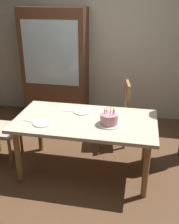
% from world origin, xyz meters
% --- Properties ---
extents(ground, '(6.40, 6.40, 0.00)m').
position_xyz_m(ground, '(0.00, 0.00, 0.00)').
color(ground, brown).
extents(back_wall, '(6.40, 0.10, 2.60)m').
position_xyz_m(back_wall, '(0.00, 1.85, 1.30)').
color(back_wall, beige).
rests_on(back_wall, ground).
extents(dining_table, '(1.67, 0.90, 0.72)m').
position_xyz_m(dining_table, '(0.00, 0.00, 0.64)').
color(dining_table, beige).
rests_on(dining_table, ground).
extents(birthday_cake, '(0.28, 0.28, 0.20)m').
position_xyz_m(birthday_cake, '(0.29, -0.08, 0.78)').
color(birthday_cake, silver).
rests_on(birthday_cake, dining_table).
extents(plate_near_celebrant, '(0.22, 0.22, 0.01)m').
position_xyz_m(plate_near_celebrant, '(-0.46, -0.20, 0.73)').
color(plate_near_celebrant, silver).
rests_on(plate_near_celebrant, dining_table).
extents(plate_far_side, '(0.22, 0.22, 0.01)m').
position_xyz_m(plate_far_side, '(-0.08, 0.20, 0.73)').
color(plate_far_side, silver).
rests_on(plate_far_side, dining_table).
extents(fork_near_celebrant, '(0.18, 0.05, 0.01)m').
position_xyz_m(fork_near_celebrant, '(-0.62, -0.19, 0.72)').
color(fork_near_celebrant, silver).
rests_on(fork_near_celebrant, dining_table).
extents(fork_far_side, '(0.18, 0.04, 0.01)m').
position_xyz_m(fork_far_side, '(-0.24, 0.20, 0.72)').
color(fork_far_side, silver).
rests_on(fork_far_side, dining_table).
extents(chair_spindle_back, '(0.51, 0.51, 0.95)m').
position_xyz_m(chair_spindle_back, '(0.27, 0.78, 0.46)').
color(chair_spindle_back, beige).
rests_on(chair_spindle_back, ground).
extents(china_cabinet, '(1.10, 0.45, 1.90)m').
position_xyz_m(china_cabinet, '(-0.86, 1.56, 0.95)').
color(china_cabinet, '#56331E').
rests_on(china_cabinet, ground).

